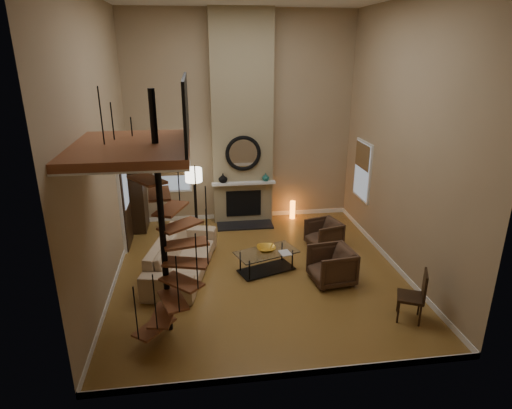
{
  "coord_description": "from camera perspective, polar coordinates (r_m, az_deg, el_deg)",
  "views": [
    {
      "loc": [
        -1.2,
        -8.22,
        4.55
      ],
      "look_at": [
        0.0,
        0.4,
        1.4
      ],
      "focal_mm": 30.37,
      "sensor_mm": 36.0,
      "label": 1
    }
  ],
  "objects": [
    {
      "name": "mantel",
      "position": [
        11.57,
        -1.62,
        2.81
      ],
      "size": [
        1.7,
        0.18,
        0.06
      ],
      "primitive_type": "cube",
      "color": "white",
      "rests_on": "chimney_breast"
    },
    {
      "name": "chimney_breast",
      "position": [
        11.48,
        -1.86,
        10.88
      ],
      "size": [
        1.6,
        0.38,
        5.5
      ],
      "primitive_type": "cube",
      "color": "#92835F",
      "rests_on": "ground"
    },
    {
      "name": "mirror_disc",
      "position": [
        11.43,
        -1.7,
        6.75
      ],
      "size": [
        0.8,
        0.01,
        0.8
      ],
      "primitive_type": "cylinder",
      "rotation": [
        1.57,
        0.0,
        0.0
      ],
      "color": "white",
      "rests_on": "chimney_breast"
    },
    {
      "name": "bowl",
      "position": [
        9.33,
        1.35,
        -5.85
      ],
      "size": [
        0.41,
        0.41,
        0.1
      ],
      "primitive_type": "imported",
      "color": "gold",
      "rests_on": "coffee_table"
    },
    {
      "name": "firebox",
      "position": [
        11.84,
        -1.64,
        0.15
      ],
      "size": [
        0.95,
        0.02,
        0.72
      ],
      "primitive_type": "cube",
      "color": "black",
      "rests_on": "chimney_breast"
    },
    {
      "name": "sofa",
      "position": [
        9.42,
        -9.79,
        -6.59
      ],
      "size": [
        1.59,
        2.8,
        0.77
      ],
      "primitive_type": "imported",
      "rotation": [
        0.0,
        0.0,
        1.34
      ],
      "color": "tan",
      "rests_on": "ground"
    },
    {
      "name": "vase_left",
      "position": [
        11.52,
        -4.38,
        3.49
      ],
      "size": [
        0.24,
        0.24,
        0.25
      ],
      "primitive_type": "imported",
      "color": "black",
      "rests_on": "mantel"
    },
    {
      "name": "floor_lamp",
      "position": [
        11.04,
        -8.19,
        3.2
      ],
      "size": [
        0.42,
        0.42,
        1.74
      ],
      "color": "black",
      "rests_on": "ground"
    },
    {
      "name": "left_wall",
      "position": [
        8.6,
        -19.95,
        6.63
      ],
      "size": [
        0.02,
        6.5,
        5.5
      ],
      "primitive_type": "cube",
      "color": "tan",
      "rests_on": "ground"
    },
    {
      "name": "accent_lamp",
      "position": [
        12.26,
        4.83,
        -0.71
      ],
      "size": [
        0.15,
        0.15,
        0.52
      ],
      "primitive_type": "cylinder",
      "color": "orange",
      "rests_on": "ground"
    },
    {
      "name": "front_wall",
      "position": [
        5.42,
        5.32,
        0.39
      ],
      "size": [
        6.0,
        0.02,
        5.5
      ],
      "primitive_type": "cube",
      "color": "tan",
      "rests_on": "ground"
    },
    {
      "name": "window_back",
      "position": [
        11.83,
        -11.11,
        5.2
      ],
      "size": [
        1.02,
        0.06,
        1.52
      ],
      "color": "white",
      "rests_on": "back_wall"
    },
    {
      "name": "armchair_near",
      "position": [
        10.55,
        9.23,
        -3.81
      ],
      "size": [
        0.9,
        0.88,
        0.67
      ],
      "primitive_type": "imported",
      "rotation": [
        0.0,
        0.0,
        -1.3
      ],
      "color": "#483021",
      "rests_on": "ground"
    },
    {
      "name": "right_wall",
      "position": [
        9.4,
        18.96,
        7.79
      ],
      "size": [
        0.02,
        6.5,
        5.5
      ],
      "primitive_type": "cube",
      "color": "tan",
      "rests_on": "ground"
    },
    {
      "name": "entry_door",
      "position": [
        10.76,
        -16.86,
        0.02
      ],
      "size": [
        0.1,
        1.05,
        2.16
      ],
      "color": "white",
      "rests_on": "ground"
    },
    {
      "name": "hutch",
      "position": [
        11.68,
        -15.34,
        1.22
      ],
      "size": [
        0.39,
        0.83,
        1.86
      ],
      "primitive_type": "cube",
      "color": "black",
      "rests_on": "ground"
    },
    {
      "name": "hearth",
      "position": [
        11.76,
        -1.46,
        -2.75
      ],
      "size": [
        1.5,
        0.6,
        0.04
      ],
      "primitive_type": "cube",
      "color": "black",
      "rests_on": "ground"
    },
    {
      "name": "baseboard_front",
      "position": [
        6.81,
        4.53,
        -21.43
      ],
      "size": [
        6.0,
        0.02,
        0.12
      ],
      "primitive_type": "cube",
      "color": "white",
      "rests_on": "ground"
    },
    {
      "name": "back_wall",
      "position": [
        11.67,
        -1.96,
        11.02
      ],
      "size": [
        6.0,
        0.02,
        5.5
      ],
      "primitive_type": "cube",
      "color": "tan",
      "rests_on": "ground"
    },
    {
      "name": "ground",
      "position": [
        9.47,
        0.34,
        -8.84
      ],
      "size": [
        6.0,
        6.5,
        0.01
      ],
      "primitive_type": "cube",
      "color": "#A67935",
      "rests_on": "ground"
    },
    {
      "name": "armchair_far",
      "position": [
        9.11,
        10.37,
        -7.88
      ],
      "size": [
        0.93,
        0.91,
        0.76
      ],
      "primitive_type": "imported",
      "rotation": [
        0.0,
        0.0,
        -1.45
      ],
      "color": "#483021",
      "rests_on": "ground"
    },
    {
      "name": "side_chair",
      "position": [
        8.18,
        20.35,
        -10.95
      ],
      "size": [
        0.58,
        0.58,
        0.96
      ],
      "color": "black",
      "rests_on": "ground"
    },
    {
      "name": "vase_right",
      "position": [
        11.65,
        1.29,
        3.63
      ],
      "size": [
        0.2,
        0.2,
        0.21
      ],
      "primitive_type": "imported",
      "color": "#18544B",
      "rests_on": "mantel"
    },
    {
      "name": "loft",
      "position": [
        6.61,
        -15.25,
        7.71
      ],
      "size": [
        1.7,
        2.2,
        1.09
      ],
      "color": "brown",
      "rests_on": "left_wall"
    },
    {
      "name": "coffee_table",
      "position": [
        9.38,
        1.39,
        -7.15
      ],
      "size": [
        1.44,
        1.05,
        0.48
      ],
      "color": "silver",
      "rests_on": "ground"
    },
    {
      "name": "baseboard_left",
      "position": [
        9.54,
        -17.99,
        -9.26
      ],
      "size": [
        0.02,
        6.5,
        0.12
      ],
      "primitive_type": "cube",
      "color": "white",
      "rests_on": "ground"
    },
    {
      "name": "book",
      "position": [
        9.23,
        3.7,
        -6.44
      ],
      "size": [
        0.27,
        0.33,
        0.03
      ],
      "primitive_type": "imported",
      "rotation": [
        0.0,
        0.0,
        0.17
      ],
      "color": "gray",
      "rests_on": "coffee_table"
    },
    {
      "name": "baseboard_right",
      "position": [
        10.26,
        17.23,
        -7.02
      ],
      "size": [
        0.02,
        6.5,
        0.12
      ],
      "primitive_type": "cube",
      "color": "white",
      "rests_on": "ground"
    },
    {
      "name": "baseboard_back",
      "position": [
        12.37,
        -1.81,
        -1.4
      ],
      "size": [
        6.0,
        0.02,
        0.12
      ],
      "primitive_type": "cube",
      "color": "white",
      "rests_on": "ground"
    },
    {
      "name": "window_right",
      "position": [
        11.42,
        13.85,
        4.49
      ],
      "size": [
        0.06,
        1.02,
        1.52
      ],
      "color": "white",
      "rests_on": "right_wall"
    },
    {
      "name": "spiral_stair",
      "position": [
        7.02,
        -12.05,
        -3.79
      ],
      "size": [
        1.47,
        1.47,
        4.06
      ],
      "color": "black",
      "rests_on": "ground"
    },
    {
      "name": "mirror_frame",
      "position": [
        11.42,
        -1.7,
        6.74
      ],
      "size": [
        0.94,
        0.1,
        0.94
      ],
      "primitive_type": "torus",
      "rotation": [
        1.57,
        0.0,
        0.0
      ],
      "color": "black",
      "rests_on": "chimney_breast"
    }
  ]
}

